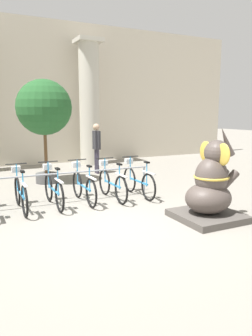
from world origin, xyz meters
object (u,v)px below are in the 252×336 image
bicycle_2 (20,192)px  bicycle_3 (53,189)px  bicycle_5 (112,183)px  person_pedestrian (97,143)px  potted_tree (44,109)px  elephant_statue (211,188)px  bicycle_6 (138,181)px  bicycle_4 (83,186)px

bicycle_2 → bicycle_3: bearing=1.4°
bicycle_2 → bicycle_5: bearing=0.2°
bicycle_5 → person_pedestrian: person_pedestrian is taller
bicycle_3 → potted_tree: size_ratio=0.55×
bicycle_2 → bicycle_3: size_ratio=1.00×
bicycle_3 → elephant_statue: elephant_statue is taller
elephant_statue → person_pedestrian: (-0.22, 5.93, 0.44)m
bicycle_6 → potted_tree: 3.77m
bicycle_3 → bicycle_5: same height
bicycle_5 → elephant_statue: 2.65m
bicycle_3 → bicycle_6: 2.24m
bicycle_2 → bicycle_6: bearing=-0.0°
bicycle_6 → person_pedestrian: (0.21, 3.57, 0.68)m
bicycle_4 → bicycle_6: size_ratio=1.00×
elephant_statue → potted_tree: (-2.24, 5.08, 1.63)m
bicycle_3 → person_pedestrian: 4.37m
bicycle_4 → bicycle_5: (0.75, -0.03, 0.00)m
bicycle_2 → bicycle_4: same height
bicycle_2 → person_pedestrian: bearing=48.2°
bicycle_5 → person_pedestrian: bearing=75.0°
bicycle_2 → bicycle_6: (2.99, -0.00, 0.00)m
bicycle_2 → person_pedestrian: 4.84m
person_pedestrian → potted_tree: bearing=-157.3°
elephant_statue → person_pedestrian: size_ratio=1.07×
bicycle_4 → person_pedestrian: person_pedestrian is taller
person_pedestrian → bicycle_2: bearing=-131.8°
bicycle_3 → elephant_statue: bearing=-41.6°
bicycle_5 → person_pedestrian: 3.75m
elephant_statue → potted_tree: size_ratio=0.60×
bicycle_2 → bicycle_5: same height
bicycle_2 → elephant_statue: (3.42, -2.35, 0.24)m
bicycle_3 → person_pedestrian: size_ratio=0.98×
bicycle_2 → elephant_statue: 4.16m
bicycle_5 → elephant_statue: elephant_statue is taller
bicycle_2 → potted_tree: potted_tree is taller
bicycle_5 → bicycle_3: bearing=179.6°
bicycle_3 → person_pedestrian: bearing=55.4°
bicycle_5 → bicycle_6: bearing=-0.8°
bicycle_2 → bicycle_3: same height
bicycle_2 → potted_tree: (1.19, 2.73, 1.87)m
elephant_statue → bicycle_6: bearing=100.4°
bicycle_3 → bicycle_2: bearing=-178.6°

